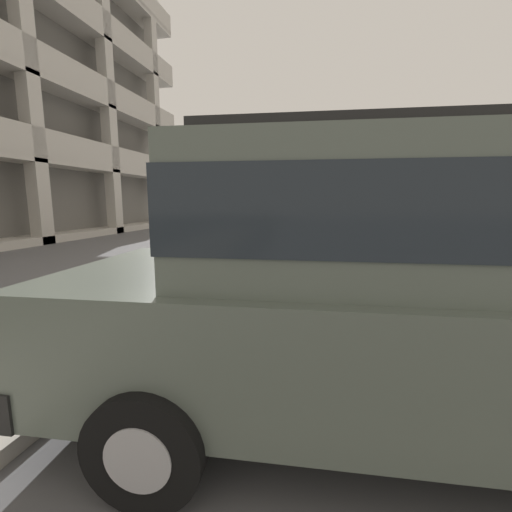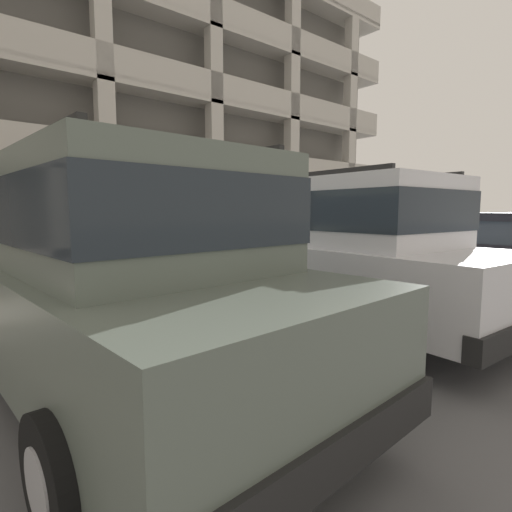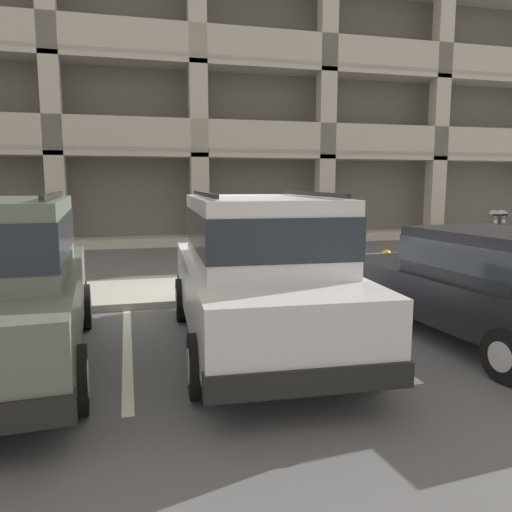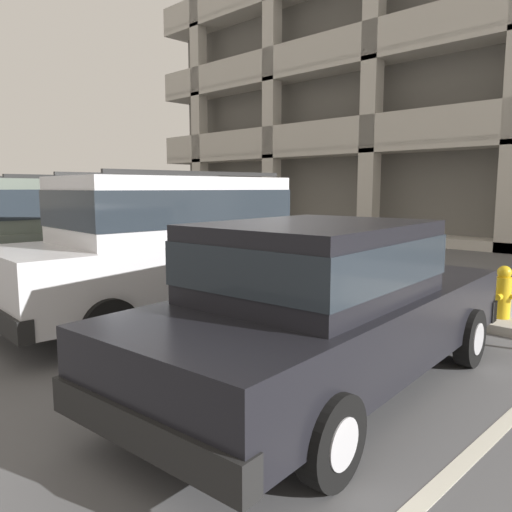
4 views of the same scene
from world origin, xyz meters
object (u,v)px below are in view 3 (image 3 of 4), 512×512
at_px(parking_meter_near, 205,238).
at_px(parking_garage, 181,91).
at_px(fire_hydrant, 386,267).
at_px(parking_meter_far, 497,228).
at_px(silver_suv, 258,265).
at_px(dark_hatchback, 482,282).

bearing_deg(parking_meter_near, parking_garage, 85.30).
relative_size(parking_meter_near, fire_hydrant, 2.03).
bearing_deg(parking_meter_far, silver_suv, -156.39).
xyz_separation_m(parking_meter_near, fire_hydrant, (3.72, 0.30, -0.72)).
relative_size(silver_suv, fire_hydrant, 6.96).
xyz_separation_m(silver_suv, parking_meter_near, (-0.31, 2.49, 0.09)).
relative_size(dark_hatchback, parking_meter_near, 3.25).
distance_m(silver_suv, dark_hatchback, 3.05).
bearing_deg(parking_meter_far, parking_garage, 110.14).
relative_size(parking_meter_far, fire_hydrant, 2.10).
distance_m(dark_hatchback, fire_hydrant, 3.36).
xyz_separation_m(parking_meter_far, fire_hydrant, (-2.37, 0.26, -0.75)).
bearing_deg(parking_garage, silver_suv, -92.87).
bearing_deg(parking_garage, dark_hatchback, -82.50).
bearing_deg(dark_hatchback, parking_garage, 92.31).
bearing_deg(silver_suv, parking_garage, 90.24).
height_order(parking_meter_far, fire_hydrant, parking_meter_far).
height_order(dark_hatchback, parking_garage, parking_garage).
xyz_separation_m(dark_hatchback, parking_meter_near, (-3.31, 3.02, 0.36)).
bearing_deg(parking_meter_near, silver_suv, -82.91).
distance_m(parking_garage, fire_hydrant, 14.66).
relative_size(silver_suv, parking_meter_far, 3.32).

